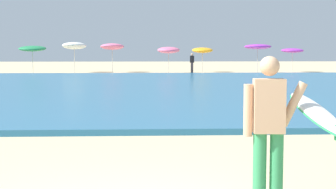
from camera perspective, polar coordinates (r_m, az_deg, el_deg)
name	(u,v)px	position (r m, az deg, el deg)	size (l,w,h in m)	color
sea	(141,87)	(24.96, -2.95, 0.85)	(120.00, 28.00, 0.14)	teal
surfer_with_board	(289,120)	(5.95, 12.99, -2.72)	(1.01, 2.32, 1.73)	#338E56
beach_umbrella_1	(32,49)	(41.87, -14.54, 4.86)	(2.10, 2.13, 2.23)	beige
beach_umbrella_2	(74,46)	(43.70, -10.16, 5.24)	(1.96, 2.00, 2.55)	beige
beach_umbrella_3	(112,47)	(43.41, -6.09, 5.21)	(1.93, 1.96, 2.43)	beige
beach_umbrella_4	(169,50)	(41.44, 0.06, 4.86)	(1.76, 1.78, 2.12)	beige
beach_umbrella_5	(202,50)	(43.56, 3.76, 4.83)	(1.72, 1.75, 2.10)	beige
beach_umbrella_6	(258,47)	(41.99, 9.74, 5.16)	(2.13, 2.13, 2.31)	beige
beach_umbrella_7	(292,50)	(44.69, 13.38, 4.68)	(1.85, 1.87, 2.02)	beige
beachgoer_near_row_left	(192,63)	(41.32, 2.63, 3.49)	(0.32, 0.20, 1.58)	#383842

